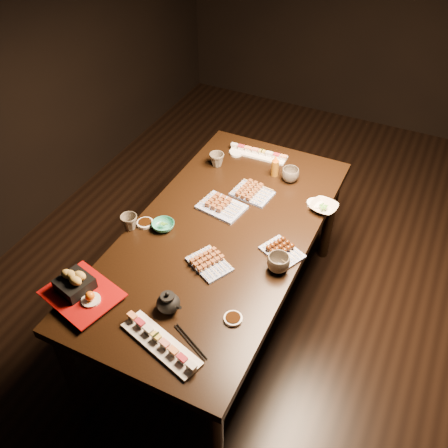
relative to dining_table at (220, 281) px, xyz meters
The scene contains 23 objects.
ground 0.60m from the dining_table, 39.74° to the left, with size 5.00×5.00×0.00m, color black.
dining_table is the anchor object (origin of this frame).
sushi_platter_near 0.83m from the dining_table, 83.36° to the right, with size 0.39×0.11×0.05m, color white, non-canonical shape.
sushi_platter_far 0.85m from the dining_table, 97.49° to the left, with size 0.36×0.10×0.04m, color white, non-canonical shape.
yakitori_plate_center 0.45m from the dining_table, 113.21° to the left, with size 0.24×0.18×0.06m, color #828EB6, non-canonical shape.
yakitori_plate_right 0.47m from the dining_table, 76.16° to the right, with size 0.20×0.15×0.05m, color #828EB6, non-canonical shape.
yakitori_plate_left 0.54m from the dining_table, 85.94° to the left, with size 0.22×0.16×0.06m, color #828EB6, non-canonical shape.
tsukune_plate 0.53m from the dining_table, ahead, with size 0.20×0.14×0.05m, color #828EB6, non-canonical shape.
edamame_bowl_green 0.49m from the dining_table, 160.77° to the right, with size 0.12×0.12×0.04m, color teal.
edamame_bowl_cream 0.71m from the dining_table, 43.87° to the left, with size 0.14×0.14×0.04m, color beige.
tempura_tray 0.87m from the dining_table, 119.35° to the right, with size 0.33×0.26×0.12m, color black, non-canonical shape.
teacup_near_left 0.63m from the dining_table, 158.53° to the right, with size 0.09×0.09×0.08m, color brown.
teacup_mid_right 0.57m from the dining_table, 17.01° to the right, with size 0.11×0.11×0.09m, color brown.
teacup_far_left 0.73m from the dining_table, 117.95° to the left, with size 0.09×0.09×0.08m, color brown.
teacup_far_right 0.73m from the dining_table, 73.75° to the left, with size 0.10×0.10×0.08m, color brown.
teapot 0.69m from the dining_table, 88.30° to the right, with size 0.13×0.13×0.11m, color black, non-canonical shape.
condiment_bottle 0.74m from the dining_table, 83.34° to the left, with size 0.04×0.04×0.13m, color brown.
sauce_dish_west 0.55m from the dining_table, 163.54° to the right, with size 0.09×0.09×0.02m, color white.
sauce_dish_east 0.69m from the dining_table, 49.50° to the left, with size 0.09×0.09×0.02m, color white.
sauce_dish_se 0.68m from the dining_table, 57.87° to the right, with size 0.08×0.08×0.01m, color white.
sauce_dish_nw 0.82m from the dining_table, 108.13° to the left, with size 0.08×0.08×0.01m, color white.
chopsticks_near 0.86m from the dining_table, 113.94° to the right, with size 0.21×0.02×0.01m, color black, non-canonical shape.
chopsticks_se 0.78m from the dining_table, 74.09° to the right, with size 0.22×0.02×0.01m, color black, non-canonical shape.
Camera 1 is at (0.48, -2.00, 2.51)m, focal length 40.00 mm.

